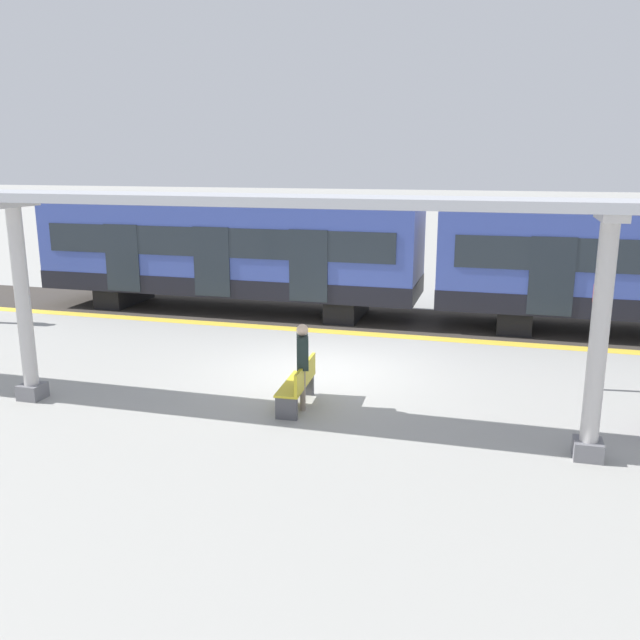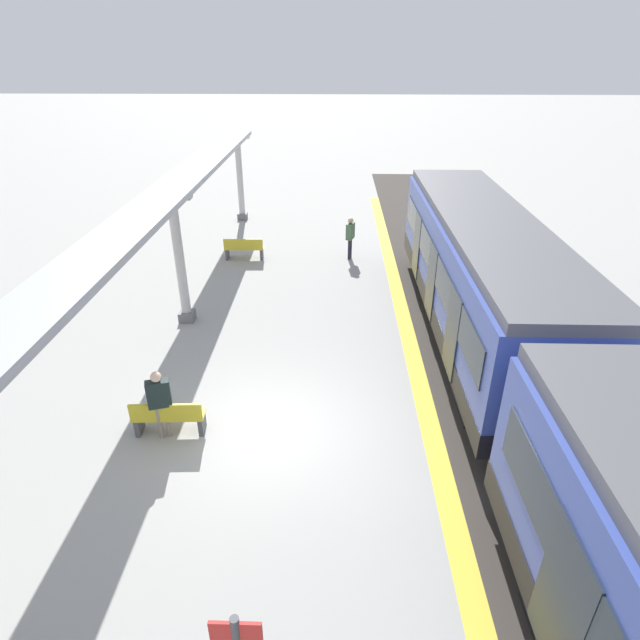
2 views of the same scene
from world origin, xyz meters
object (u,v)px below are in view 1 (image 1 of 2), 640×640
Objects in this scene: train_near_carriage at (229,251)px; bench_far_end at (299,384)px; platform_info_sign at (593,326)px; passenger_by_the_benches at (303,356)px; canopy_pillar_third at (599,339)px; canopy_pillar_second at (23,302)px.

bench_far_end is (7.43, 4.49, -1.38)m from train_near_carriage.
passenger_by_the_benches is at bearing -64.10° from platform_info_sign.
train_near_carriage is 12.69m from canopy_pillar_third.
canopy_pillar_second is 10.18m from canopy_pillar_third.
passenger_by_the_benches is at bearing 31.40° from train_near_carriage.
canopy_pillar_second is 5.46m from bench_far_end.
canopy_pillar_third is at bearing 79.80° from passenger_by_the_benches.
train_near_carriage is 7.09× the size of passenger_by_the_benches.
platform_info_sign is at bearing 174.10° from canopy_pillar_third.
train_near_carriage is at bearing -148.85° from bench_far_end.
canopy_pillar_third reaches higher than train_near_carriage.
bench_far_end is at bearing -65.20° from platform_info_sign.
train_near_carriage reaches higher than platform_info_sign.
canopy_pillar_second is at bearing -90.00° from canopy_pillar_third.
passenger_by_the_benches is at bearing -100.20° from canopy_pillar_third.
train_near_carriage is 8.79m from bench_far_end.
bench_far_end is at bearing -130.67° from passenger_by_the_benches.
platform_info_sign is (-2.49, 5.38, 0.89)m from bench_far_end.
passenger_by_the_benches is (7.51, 4.58, -0.80)m from train_near_carriage.
canopy_pillar_third is 2.52× the size of bench_far_end.
bench_far_end is at bearing 100.61° from canopy_pillar_second.
canopy_pillar_third is 5.33m from bench_far_end.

